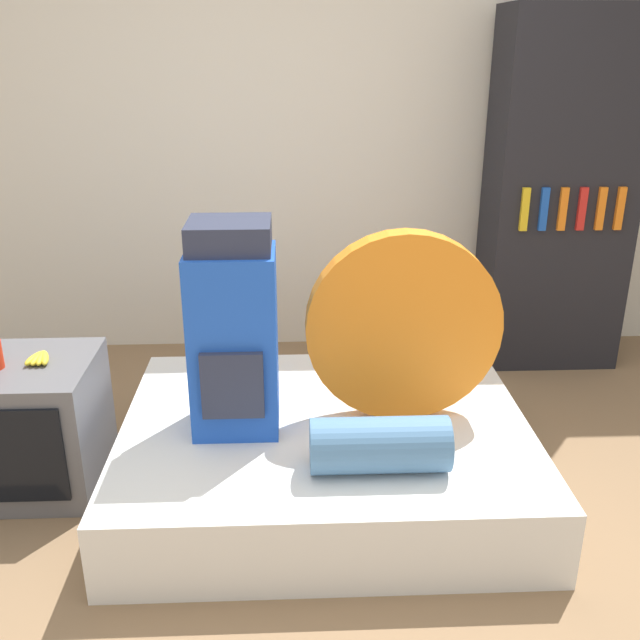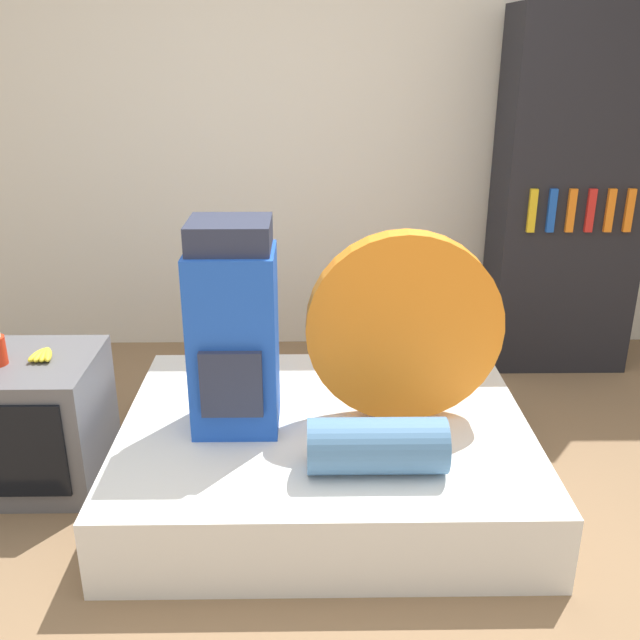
% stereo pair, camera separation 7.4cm
% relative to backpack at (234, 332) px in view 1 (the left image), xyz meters
% --- Properties ---
extents(ground_plane, '(16.00, 16.00, 0.00)m').
position_rel_backpack_xyz_m(ground_plane, '(0.28, -0.52, -0.72)').
color(ground_plane, '#846647').
extents(wall_back, '(8.00, 0.05, 2.60)m').
position_rel_backpack_xyz_m(wall_back, '(0.28, 1.61, 0.58)').
color(wall_back, silver).
rests_on(wall_back, ground_plane).
extents(bed, '(1.67, 1.35, 0.31)m').
position_rel_backpack_xyz_m(bed, '(0.36, 0.02, -0.57)').
color(bed, white).
rests_on(bed, ground_plane).
extents(backpack, '(0.34, 0.33, 0.85)m').
position_rel_backpack_xyz_m(backpack, '(0.00, 0.00, 0.00)').
color(backpack, blue).
rests_on(backpack, bed).
extents(tent_bag, '(0.79, 0.10, 0.79)m').
position_rel_backpack_xyz_m(tent_bag, '(0.68, 0.07, -0.02)').
color(tent_bag, orange).
rests_on(tent_bag, bed).
extents(sleeping_roll, '(0.50, 0.21, 0.21)m').
position_rel_backpack_xyz_m(sleeping_roll, '(0.54, -0.35, -0.31)').
color(sleeping_roll, teal).
rests_on(sleeping_roll, bed).
extents(television, '(0.59, 0.55, 0.56)m').
position_rel_backpack_xyz_m(television, '(-0.89, 0.09, -0.44)').
color(television, '#5B5B60').
rests_on(television, ground_plane).
extents(banana_bunch, '(0.11, 0.14, 0.03)m').
position_rel_backpack_xyz_m(banana_bunch, '(-0.80, 0.11, -0.15)').
color(banana_bunch, yellow).
rests_on(banana_bunch, television).
extents(bookshelf, '(0.77, 0.43, 1.96)m').
position_rel_backpack_xyz_m(bookshelf, '(1.72, 1.30, 0.26)').
color(bookshelf, black).
rests_on(bookshelf, ground_plane).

